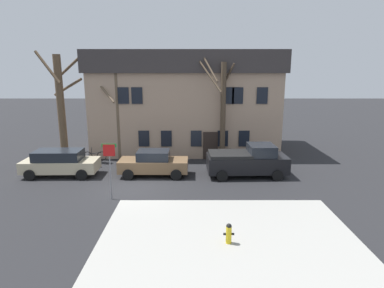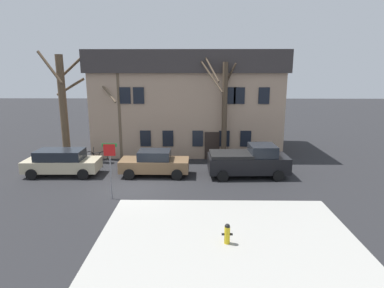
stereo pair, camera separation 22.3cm
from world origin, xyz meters
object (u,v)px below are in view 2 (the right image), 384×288
(fire_hydrant, at_px, (227,233))
(tree_bare_far, at_px, (224,109))
(car_brown_sedan, at_px, (155,163))
(street_sign_pole, at_px, (110,161))
(tree_bare_mid, at_px, (120,110))
(car_beige_wagon, at_px, (62,162))
(bicycle_leaning, at_px, (96,156))
(building_main, at_px, (188,101))
(pickup_truck_black, at_px, (249,161))
(tree_bare_near, at_px, (63,105))

(fire_hydrant, bearing_deg, tree_bare_far, 86.42)
(car_brown_sedan, height_order, street_sign_pole, street_sign_pole)
(tree_bare_far, bearing_deg, street_sign_pole, -131.21)
(tree_bare_mid, height_order, car_beige_wagon, tree_bare_mid)
(fire_hydrant, bearing_deg, street_sign_pole, 140.50)
(tree_bare_mid, distance_m, street_sign_pole, 8.43)
(tree_bare_mid, distance_m, fire_hydrant, 14.91)
(tree_bare_mid, relative_size, car_beige_wagon, 1.63)
(car_brown_sedan, bearing_deg, street_sign_pole, -114.17)
(street_sign_pole, distance_m, bicycle_leaning, 8.18)
(building_main, bearing_deg, tree_bare_far, -57.84)
(street_sign_pole, bearing_deg, building_main, 72.30)
(tree_bare_far, bearing_deg, tree_bare_mid, 173.30)
(tree_bare_far, height_order, car_beige_wagon, tree_bare_far)
(car_beige_wagon, distance_m, pickup_truck_black, 11.96)
(fire_hydrant, distance_m, bicycle_leaning, 14.83)
(tree_bare_mid, bearing_deg, car_brown_sedan, -53.92)
(tree_bare_mid, height_order, bicycle_leaning, tree_bare_mid)
(tree_bare_far, height_order, street_sign_pole, tree_bare_far)
(building_main, bearing_deg, tree_bare_near, -157.69)
(tree_bare_mid, xyz_separation_m, car_brown_sedan, (3.09, -4.24, -2.87))
(pickup_truck_black, bearing_deg, street_sign_pole, -153.24)
(pickup_truck_black, bearing_deg, building_main, 118.09)
(car_brown_sedan, relative_size, street_sign_pole, 1.46)
(tree_bare_near, xyz_separation_m, street_sign_pole, (5.37, -7.82, -2.05))
(tree_bare_mid, distance_m, car_beige_wagon, 5.85)
(building_main, xyz_separation_m, pickup_truck_black, (4.07, -7.63, -3.11))
(car_brown_sedan, xyz_separation_m, pickup_truck_black, (5.99, -0.02, 0.16))
(tree_bare_far, height_order, bicycle_leaning, tree_bare_far)
(building_main, distance_m, street_sign_pole, 12.27)
(tree_bare_far, bearing_deg, pickup_truck_black, -67.55)
(building_main, distance_m, car_beige_wagon, 11.42)
(building_main, distance_m, bicycle_leaning, 8.73)
(fire_hydrant, distance_m, street_sign_pole, 7.45)
(car_brown_sedan, bearing_deg, bicycle_leaning, 144.24)
(tree_bare_far, bearing_deg, bicycle_leaning, 179.22)
(car_beige_wagon, relative_size, street_sign_pole, 1.57)
(tree_bare_near, distance_m, street_sign_pole, 9.71)
(car_beige_wagon, bearing_deg, street_sign_pole, -43.11)
(pickup_truck_black, bearing_deg, fire_hydrant, -104.02)
(fire_hydrant, relative_size, street_sign_pole, 0.27)
(building_main, xyz_separation_m, street_sign_pole, (-3.68, -11.54, -2.01))
(car_brown_sedan, height_order, fire_hydrant, car_brown_sedan)
(tree_bare_near, height_order, bicycle_leaning, tree_bare_near)
(building_main, relative_size, tree_bare_far, 1.97)
(car_beige_wagon, relative_size, bicycle_leaning, 2.69)
(tree_bare_near, xyz_separation_m, car_brown_sedan, (7.14, -3.89, -3.31))
(tree_bare_mid, bearing_deg, street_sign_pole, -80.79)
(building_main, height_order, tree_bare_mid, building_main)
(tree_bare_mid, distance_m, car_brown_sedan, 5.98)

